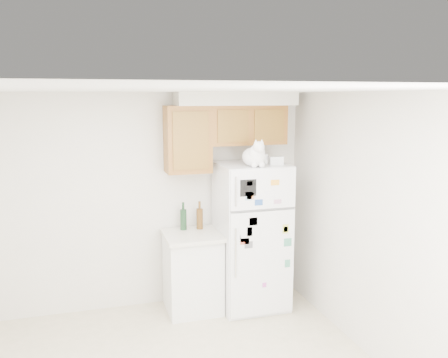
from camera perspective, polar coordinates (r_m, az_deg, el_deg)
name	(u,v)px	position (r m, az deg, el deg)	size (l,w,h in m)	color
room_shell	(184,195)	(3.80, -4.82, -1.97)	(3.84, 4.04, 2.52)	beige
refrigerator	(251,236)	(5.56, 3.32, -6.84)	(0.76, 0.78, 1.70)	white
base_counter	(193,272)	(5.57, -3.81, -11.05)	(0.64, 0.64, 0.92)	white
cat	(255,156)	(5.15, 3.76, 2.80)	(0.30, 0.44, 0.31)	white
storage_box_back	(259,158)	(5.48, 4.27, 2.53)	(0.18, 0.13, 0.10)	white
storage_box_front	(276,160)	(5.34, 6.27, 2.25)	(0.15, 0.11, 0.09)	white
bottle_green	(183,216)	(5.53, -4.92, -4.46)	(0.08, 0.08, 0.33)	#19381E
bottle_amber	(200,215)	(5.55, -2.95, -4.36)	(0.08, 0.08, 0.33)	#593814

